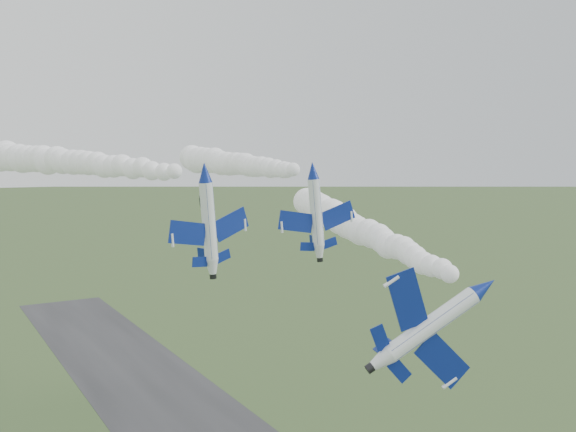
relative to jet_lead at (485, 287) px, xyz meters
name	(u,v)px	position (x,y,z in m)	size (l,w,h in m)	color
jet_lead	(485,287)	(0.00, 0.00, 0.00)	(6.77, 13.73, 9.86)	white
smoke_trail_jet_lead	(356,227)	(11.06, 34.04, 1.55)	(5.08, 64.31, 5.08)	white
jet_pair_left	(205,172)	(-15.24, 25.85, 9.73)	(11.00, 12.88, 3.26)	white
smoke_trail_jet_pair_left	(53,161)	(-25.05, 58.34, 10.85)	(5.00, 61.25, 5.00)	white
jet_pair_right	(313,170)	(-0.47, 27.20, 9.76)	(10.45, 12.50, 3.12)	white
smoke_trail_jet_pair_right	(232,163)	(3.29, 58.21, 10.37)	(5.08, 56.44, 5.08)	white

